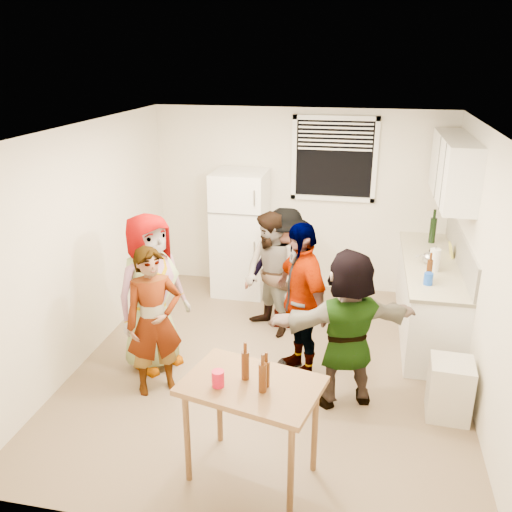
% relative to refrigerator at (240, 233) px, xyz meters
% --- Properties ---
extents(room, '(4.00, 4.50, 2.50)m').
position_rel_refrigerator_xyz_m(room, '(0.75, -1.88, -0.85)').
color(room, silver).
rests_on(room, ground).
extents(window, '(1.12, 0.10, 1.06)m').
position_rel_refrigerator_xyz_m(window, '(1.20, 0.33, 1.00)').
color(window, white).
rests_on(window, room).
extents(refrigerator, '(0.70, 0.70, 1.70)m').
position_rel_refrigerator_xyz_m(refrigerator, '(0.00, 0.00, 0.00)').
color(refrigerator, white).
rests_on(refrigerator, ground).
extents(counter_lower, '(0.60, 2.20, 0.86)m').
position_rel_refrigerator_xyz_m(counter_lower, '(2.45, -0.73, -0.42)').
color(counter_lower, white).
rests_on(counter_lower, ground).
extents(countertop, '(0.64, 2.22, 0.04)m').
position_rel_refrigerator_xyz_m(countertop, '(2.45, -0.73, 0.03)').
color(countertop, beige).
rests_on(countertop, counter_lower).
extents(backsplash, '(0.03, 2.20, 0.36)m').
position_rel_refrigerator_xyz_m(backsplash, '(2.74, -0.73, 0.23)').
color(backsplash, beige).
rests_on(backsplash, countertop).
extents(upper_cabinets, '(0.34, 1.60, 0.70)m').
position_rel_refrigerator_xyz_m(upper_cabinets, '(2.58, -0.53, 1.10)').
color(upper_cabinets, white).
rests_on(upper_cabinets, room).
extents(kettle, '(0.22, 0.19, 0.18)m').
position_rel_refrigerator_xyz_m(kettle, '(2.40, -0.80, 0.05)').
color(kettle, silver).
rests_on(kettle, countertop).
extents(paper_towel, '(0.12, 0.12, 0.25)m').
position_rel_refrigerator_xyz_m(paper_towel, '(2.43, -1.01, 0.05)').
color(paper_towel, white).
rests_on(paper_towel, countertop).
extents(wine_bottle, '(0.08, 0.08, 0.32)m').
position_rel_refrigerator_xyz_m(wine_bottle, '(2.50, -0.03, 0.05)').
color(wine_bottle, black).
rests_on(wine_bottle, countertop).
extents(beer_bottle_counter, '(0.06, 0.06, 0.23)m').
position_rel_refrigerator_xyz_m(beer_bottle_counter, '(2.35, -1.30, 0.05)').
color(beer_bottle_counter, '#47230C').
rests_on(beer_bottle_counter, countertop).
extents(blue_cup, '(0.09, 0.09, 0.13)m').
position_rel_refrigerator_xyz_m(blue_cup, '(2.33, -1.42, 0.05)').
color(blue_cup, blue).
rests_on(blue_cup, countertop).
extents(picture_frame, '(0.02, 0.19, 0.16)m').
position_rel_refrigerator_xyz_m(picture_frame, '(2.67, -0.50, 0.13)').
color(picture_frame, gold).
rests_on(picture_frame, countertop).
extents(trash_bin, '(0.40, 0.40, 0.56)m').
position_rel_refrigerator_xyz_m(trash_bin, '(2.51, -2.37, -0.60)').
color(trash_bin, beige).
rests_on(trash_bin, ground).
extents(serving_table, '(1.14, 0.89, 0.85)m').
position_rel_refrigerator_xyz_m(serving_table, '(0.90, -3.48, -0.85)').
color(serving_table, brown).
rests_on(serving_table, ground).
extents(beer_bottle_table, '(0.05, 0.05, 0.21)m').
position_rel_refrigerator_xyz_m(beer_bottle_table, '(1.01, -3.49, 0.00)').
color(beer_bottle_table, '#47230C').
rests_on(beer_bottle_table, serving_table).
extents(red_cup, '(0.09, 0.09, 0.13)m').
position_rel_refrigerator_xyz_m(red_cup, '(0.66, -3.57, 0.00)').
color(red_cup, red).
rests_on(red_cup, serving_table).
extents(guest_grey, '(1.86, 1.61, 0.54)m').
position_rel_refrigerator_xyz_m(guest_grey, '(-0.46, -2.07, -0.85)').
color(guest_grey, gray).
rests_on(guest_grey, ground).
extents(guest_stripe, '(1.28, 1.55, 0.36)m').
position_rel_refrigerator_xyz_m(guest_stripe, '(-0.26, -2.51, -0.85)').
color(guest_stripe, '#141933').
rests_on(guest_stripe, ground).
extents(guest_back_left, '(1.52, 1.58, 0.56)m').
position_rel_refrigerator_xyz_m(guest_back_left, '(0.63, -1.11, -0.85)').
color(guest_back_left, brown).
rests_on(guest_back_left, ground).
extents(guest_back_right, '(1.02, 1.53, 0.55)m').
position_rel_refrigerator_xyz_m(guest_back_right, '(0.76, -0.92, -0.85)').
color(guest_back_right, '#46464C').
rests_on(guest_back_right, ground).
extents(guest_black, '(1.90, 1.72, 0.40)m').
position_rel_refrigerator_xyz_m(guest_black, '(1.07, -1.92, -0.85)').
color(guest_black, black).
rests_on(guest_black, ground).
extents(guest_orange, '(1.89, 1.96, 0.46)m').
position_rel_refrigerator_xyz_m(guest_orange, '(1.56, -2.33, -0.85)').
color(guest_orange, '#E69456').
rests_on(guest_orange, ground).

